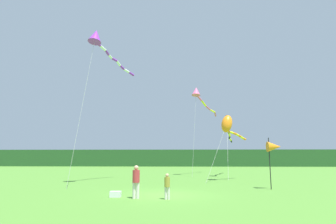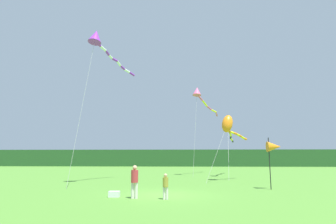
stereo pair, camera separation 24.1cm
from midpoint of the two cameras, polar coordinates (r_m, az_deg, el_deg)
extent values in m
plane|color=#4C842D|center=(16.43, -1.33, -16.58)|extent=(120.00, 120.00, 0.00)
cube|color=#234C23|center=(61.27, 1.40, -9.39)|extent=(108.00, 2.02, 3.59)
cylinder|color=silver|center=(15.07, -7.42, -15.65)|extent=(0.17, 0.17, 0.81)
cylinder|color=silver|center=(15.04, -6.70, -15.67)|extent=(0.17, 0.17, 0.81)
cylinder|color=#B23338|center=(14.99, -7.01, -12.91)|extent=(0.37, 0.37, 0.64)
sphere|color=tan|center=(14.96, -6.98, -11.23)|extent=(0.24, 0.24, 0.24)
cylinder|color=silver|center=(14.67, -0.95, -16.28)|extent=(0.13, 0.13, 0.62)
cylinder|color=silver|center=(14.67, -0.38, -16.28)|extent=(0.13, 0.13, 0.62)
cylinder|color=olive|center=(14.61, -0.66, -14.13)|extent=(0.28, 0.28, 0.49)
sphere|color=tan|center=(14.58, -0.66, -12.82)|extent=(0.18, 0.18, 0.18)
cube|color=silver|center=(15.78, -11.13, -16.17)|extent=(0.57, 0.37, 0.31)
cylinder|color=black|center=(20.06, 19.77, -9.82)|extent=(0.06, 0.06, 3.40)
cone|color=orange|center=(20.17, 20.56, -6.67)|extent=(0.90, 0.70, 0.70)
cylinder|color=#B2B2B2|center=(28.40, 11.87, -7.26)|extent=(0.74, 3.85, 5.90)
ellipsoid|color=black|center=(30.57, 11.77, -1.83)|extent=(0.96, 1.51, 1.67)
cylinder|color=black|center=(30.97, 11.96, -3.08)|extent=(0.51, 0.98, 0.31)
cylinder|color=yellow|center=(31.88, 11.98, -3.55)|extent=(0.21, 0.99, 0.42)
cylinder|color=black|center=(32.79, 11.98, -4.01)|extent=(0.49, 0.99, 0.33)
cylinder|color=yellow|center=(33.71, 12.23, -4.49)|extent=(0.50, 1.02, 0.48)
cylinder|color=black|center=(34.63, 12.30, -5.04)|extent=(0.29, 1.01, 0.43)
cylinder|color=yellow|center=(35.55, 12.39, -5.46)|extent=(0.53, 0.99, 0.37)
cylinder|color=black|center=(36.47, 12.61, -5.80)|extent=(0.45, 1.00, 0.36)
cylinder|color=#B2B2B2|center=(24.42, 9.70, -8.04)|extent=(2.20, 2.00, 5.07)
ellipsoid|color=orange|center=(25.71, 11.68, -2.37)|extent=(1.68, 1.65, 1.86)
cylinder|color=orange|center=(25.84, 11.98, -3.92)|extent=(0.46, 0.49, 0.25)
cylinder|color=yellow|center=(26.20, 12.55, -4.10)|extent=(0.49, 0.47, 0.26)
cylinder|color=orange|center=(26.55, 13.17, -4.30)|extent=(0.50, 0.47, 0.28)
cylinder|color=yellow|center=(26.92, 13.69, -4.52)|extent=(0.45, 0.51, 0.27)
cylinder|color=orange|center=(27.32, 14.12, -4.75)|extent=(0.46, 0.51, 0.29)
cylinder|color=yellow|center=(27.70, 14.59, -5.04)|extent=(0.50, 0.51, 0.34)
cylinder|color=orange|center=(28.08, 15.08, -5.32)|extent=(0.48, 0.49, 0.28)
cylinder|color=#B2B2B2|center=(21.59, -17.43, 1.32)|extent=(0.89, 2.10, 11.78)
cone|color=purple|center=(24.10, -14.89, 14.79)|extent=(1.47, 1.57, 1.27)
cylinder|color=purple|center=(24.15, -14.45, 13.42)|extent=(0.43, 0.73, 0.33)
cylinder|color=white|center=(24.57, -13.47, 12.60)|extent=(0.49, 0.73, 0.36)
cylinder|color=purple|center=(25.02, -12.65, 11.79)|extent=(0.31, 0.73, 0.33)
cylinder|color=white|center=(25.55, -12.03, 11.07)|extent=(0.32, 0.71, 0.27)
cylinder|color=purple|center=(26.03, -11.21, 10.49)|extent=(0.52, 0.69, 0.27)
cylinder|color=white|center=(26.48, -10.37, 9.78)|extent=(0.38, 0.75, 0.41)
cylinder|color=purple|center=(26.96, -9.65, 9.00)|extent=(0.45, 0.73, 0.35)
cylinder|color=white|center=(27.40, -8.76, 8.37)|extent=(0.56, 0.69, 0.33)
cylinder|color=purple|center=(27.80, -7.79, 7.76)|extent=(0.57, 0.70, 0.36)
cylinder|color=#B2B2B2|center=(30.74, 5.17, -4.09)|extent=(0.69, 1.86, 9.59)
cone|color=#E5598C|center=(32.42, 5.56, 4.24)|extent=(1.33, 1.43, 1.16)
cylinder|color=#E5598C|center=(32.89, 6.12, 2.96)|extent=(0.89, 1.34, 0.64)
cylinder|color=yellow|center=(34.02, 7.10, 1.78)|extent=(0.82, 1.37, 0.66)
cylinder|color=#E5598C|center=(35.21, 7.97, 0.84)|extent=(0.83, 1.34, 0.44)
cylinder|color=yellow|center=(36.41, 8.88, 0.22)|extent=(0.92, 1.28, 0.35)
cylinder|color=#E5598C|center=(37.65, 9.45, -0.42)|extent=(0.49, 1.42, 0.50)
camera|label=1|loc=(0.12, -90.31, 0.05)|focal=29.80mm
camera|label=2|loc=(0.12, 89.69, -0.05)|focal=29.80mm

